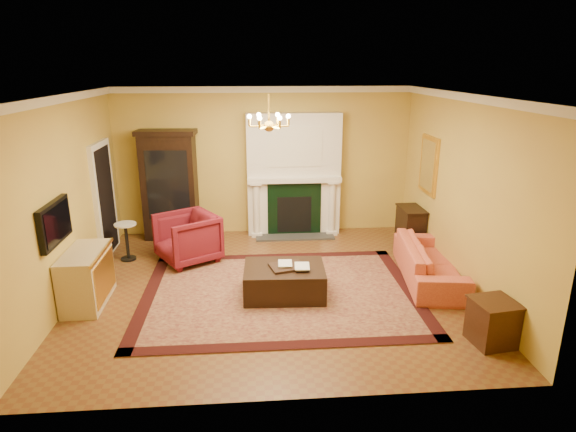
{
  "coord_description": "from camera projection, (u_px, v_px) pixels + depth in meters",
  "views": [
    {
      "loc": [
        -0.29,
        -7.02,
        3.39
      ],
      "look_at": [
        0.3,
        0.3,
        1.09
      ],
      "focal_mm": 30.0,
      "sensor_mm": 36.0,
      "label": 1
    }
  ],
  "objects": [
    {
      "name": "leather_ottoman",
      "position": [
        284.0,
        281.0,
        7.35
      ],
      "size": [
        1.25,
        0.93,
        0.45
      ],
      "primitive_type": "cube",
      "rotation": [
        0.0,
        0.0,
        -0.04
      ],
      "color": "black",
      "rests_on": "oriental_rug"
    },
    {
      "name": "book_a",
      "position": [
        278.0,
        256.0,
        7.25
      ],
      "size": [
        0.21,
        0.04,
        0.28
      ],
      "primitive_type": "imported",
      "rotation": [
        0.0,
        0.0,
        -0.05
      ],
      "color": "gray",
      "rests_on": "ottoman_tray"
    },
    {
      "name": "wall_right",
      "position": [
        463.0,
        192.0,
        7.49
      ],
      "size": [
        0.02,
        5.5,
        3.0
      ],
      "primitive_type": "cube",
      "color": "#B18F3F",
      "rests_on": "floor"
    },
    {
      "name": "end_table",
      "position": [
        492.0,
        323.0,
        6.07
      ],
      "size": [
        0.55,
        0.55,
        0.56
      ],
      "primitive_type": "cube",
      "rotation": [
        0.0,
        0.0,
        0.15
      ],
      "color": "#361B0E",
      "rests_on": "floor"
    },
    {
      "name": "oriental_rug",
      "position": [
        280.0,
        292.0,
        7.49
      ],
      "size": [
        4.25,
        3.19,
        0.02
      ],
      "primitive_type": "cube",
      "rotation": [
        0.0,
        0.0,
        -0.0
      ],
      "color": "#480F17",
      "rests_on": "floor"
    },
    {
      "name": "doorway",
      "position": [
        105.0,
        200.0,
        8.79
      ],
      "size": [
        0.08,
        1.05,
        2.1
      ],
      "color": "silver",
      "rests_on": "wall_left"
    },
    {
      "name": "ceiling",
      "position": [
        269.0,
        93.0,
        6.81
      ],
      "size": [
        6.0,
        5.5,
        0.02
      ],
      "primitive_type": "cube",
      "color": "silver",
      "rests_on": "wall_back"
    },
    {
      "name": "floor",
      "position": [
        271.0,
        287.0,
        7.72
      ],
      "size": [
        6.0,
        5.5,
        0.02
      ],
      "primitive_type": "cube",
      "color": "brown",
      "rests_on": "ground"
    },
    {
      "name": "commode",
      "position": [
        87.0,
        277.0,
        7.08
      ],
      "size": [
        0.53,
        1.1,
        0.82
      ],
      "primitive_type": "cube",
      "rotation": [
        0.0,
        0.0,
        0.01
      ],
      "color": "#BEB38B",
      "rests_on": "floor"
    },
    {
      "name": "book_b",
      "position": [
        295.0,
        258.0,
        7.16
      ],
      "size": [
        0.22,
        0.04,
        0.3
      ],
      "primitive_type": "imported",
      "rotation": [
        0.0,
        0.0,
        -0.08
      ],
      "color": "gray",
      "rests_on": "ottoman_tray"
    },
    {
      "name": "china_cabinet",
      "position": [
        170.0,
        188.0,
        9.62
      ],
      "size": [
        1.08,
        0.54,
        2.1
      ],
      "primitive_type": "cube",
      "rotation": [
        0.0,
        0.0,
        -0.06
      ],
      "color": "black",
      "rests_on": "floor"
    },
    {
      "name": "wingback_armchair",
      "position": [
        187.0,
        236.0,
        8.58
      ],
      "size": [
        1.25,
        1.27,
        0.97
      ],
      "primitive_type": "imported",
      "rotation": [
        0.0,
        0.0,
        -1.02
      ],
      "color": "maroon",
      "rests_on": "floor"
    },
    {
      "name": "topiary_right",
      "position": [
        331.0,
        164.0,
        9.78
      ],
      "size": [
        0.17,
        0.17,
        0.45
      ],
      "color": "gray",
      "rests_on": "fireplace"
    },
    {
      "name": "topiary_left",
      "position": [
        260.0,
        165.0,
        9.67
      ],
      "size": [
        0.17,
        0.17,
        0.45
      ],
      "color": "gray",
      "rests_on": "fireplace"
    },
    {
      "name": "tv_panel",
      "position": [
        55.0,
        223.0,
        6.51
      ],
      "size": [
        0.09,
        0.95,
        0.58
      ],
      "color": "black",
      "rests_on": "wall_left"
    },
    {
      "name": "wall_back",
      "position": [
        264.0,
        162.0,
        9.89
      ],
      "size": [
        6.0,
        0.02,
        3.0
      ],
      "primitive_type": "cube",
      "color": "#B18F3F",
      "rests_on": "floor"
    },
    {
      "name": "wall_left",
      "position": [
        65.0,
        201.0,
        7.04
      ],
      "size": [
        0.02,
        5.5,
        3.0
      ],
      "primitive_type": "cube",
      "color": "#B18F3F",
      "rests_on": "floor"
    },
    {
      "name": "console_table",
      "position": [
        410.0,
        228.0,
        9.31
      ],
      "size": [
        0.4,
        0.69,
        0.76
      ],
      "primitive_type": "cube",
      "rotation": [
        0.0,
        0.0,
        0.02
      ],
      "color": "black",
      "rests_on": "floor"
    },
    {
      "name": "wall_front",
      "position": [
        282.0,
        270.0,
        4.64
      ],
      "size": [
        6.0,
        0.02,
        3.0
      ],
      "primitive_type": "cube",
      "color": "#B18F3F",
      "rests_on": "floor"
    },
    {
      "name": "coral_sofa",
      "position": [
        430.0,
        256.0,
        7.87
      ],
      "size": [
        0.89,
        2.18,
        0.83
      ],
      "primitive_type": "imported",
      "rotation": [
        0.0,
        0.0,
        1.44
      ],
      "color": "#D26542",
      "rests_on": "floor"
    },
    {
      "name": "crown_molding",
      "position": [
        266.0,
        95.0,
        7.74
      ],
      "size": [
        6.0,
        5.5,
        0.12
      ],
      "color": "silver",
      "rests_on": "ceiling"
    },
    {
      "name": "gilt_mirror",
      "position": [
        429.0,
        165.0,
        8.78
      ],
      "size": [
        0.06,
        0.76,
        1.05
      ],
      "color": "gold",
      "rests_on": "wall_right"
    },
    {
      "name": "fireplace",
      "position": [
        294.0,
        178.0,
        9.85
      ],
      "size": [
        1.9,
        0.7,
        2.5
      ],
      "color": "silver",
      "rests_on": "wall_back"
    },
    {
      "name": "pedestal_table",
      "position": [
        127.0,
        239.0,
        8.67
      ],
      "size": [
        0.39,
        0.39,
        0.69
      ],
      "color": "black",
      "rests_on": "floor"
    },
    {
      "name": "chandelier",
      "position": [
        269.0,
        122.0,
        6.93
      ],
      "size": [
        0.63,
        0.55,
        0.53
      ],
      "color": "gold",
      "rests_on": "ceiling"
    },
    {
      "name": "ottoman_tray",
      "position": [
        287.0,
        266.0,
        7.27
      ],
      "size": [
        0.58,
        0.5,
        0.03
      ],
      "primitive_type": "cube",
      "rotation": [
        0.0,
        0.0,
        0.25
      ],
      "color": "black",
      "rests_on": "leather_ottoman"
    }
  ]
}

